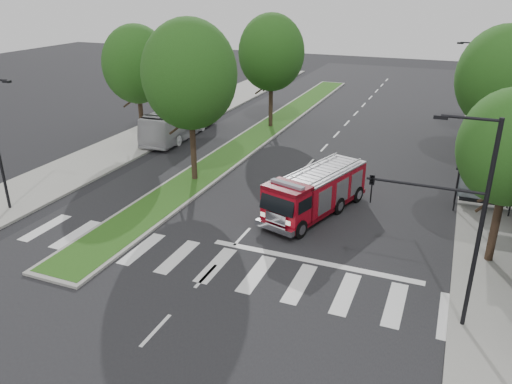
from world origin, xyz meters
TOP-DOWN VIEW (x-y plane):
  - ground at (0.00, 0.00)m, footprint 140.00×140.00m
  - sidewalk_right at (12.50, 10.00)m, footprint 5.00×80.00m
  - sidewalk_left at (-14.50, 10.00)m, footprint 5.00×80.00m
  - median at (-6.00, 18.00)m, footprint 3.00×50.00m
  - bus_shelter at (11.20, 8.15)m, footprint 3.20×1.60m
  - tree_right_near at (11.50, 2.00)m, footprint 4.40×4.40m
  - tree_right_mid at (11.50, 14.00)m, footprint 5.60×5.60m
  - tree_right_far at (11.50, 24.00)m, footprint 5.00×5.00m
  - tree_median_near at (-6.00, 6.00)m, footprint 5.80×5.80m
  - tree_median_far at (-6.00, 20.00)m, footprint 5.60×5.60m
  - tree_left_mid at (-14.00, 12.00)m, footprint 5.20×5.20m
  - streetlight_right_near at (9.61, -3.50)m, footprint 4.08×0.22m
  - streetlight_right_far at (10.35, 20.00)m, footprint 2.11×0.20m
  - fire_engine at (2.63, 4.11)m, footprint 4.43×7.95m
  - city_bus at (-12.00, 14.66)m, footprint 2.93×10.09m

SIDE VIEW (x-z plane):
  - ground at x=0.00m, z-range 0.00..0.00m
  - sidewalk_right at x=12.50m, z-range 0.00..0.15m
  - sidewalk_left at x=-14.50m, z-range 0.00..0.15m
  - median at x=-6.00m, z-range 0.00..0.16m
  - fire_engine at x=2.63m, z-range -0.05..2.59m
  - city_bus at x=-12.00m, z-range 0.00..2.78m
  - bus_shelter at x=11.20m, z-range 0.73..3.34m
  - streetlight_right_far at x=10.35m, z-range 0.48..8.48m
  - streetlight_right_near at x=9.61m, z-range 0.67..8.67m
  - tree_right_near at x=11.50m, z-range 1.48..9.53m
  - tree_right_far at x=11.50m, z-range 1.47..10.20m
  - tree_left_mid at x=-14.00m, z-range 1.58..10.74m
  - tree_right_mid at x=11.50m, z-range 1.63..11.35m
  - tree_median_far at x=-6.00m, z-range 1.63..11.35m
  - tree_median_near at x=-6.00m, z-range 1.73..11.89m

